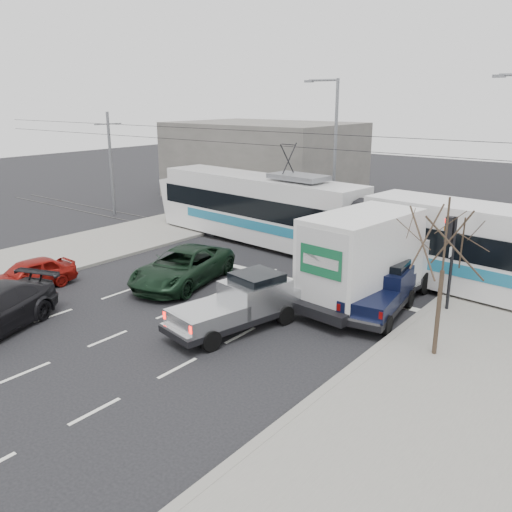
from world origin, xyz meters
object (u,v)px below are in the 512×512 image
Objects in this scene: tram at (366,228)px; navy_pickup at (381,290)px; street_lamp_far at (333,145)px; traffic_signal at (450,243)px; green_car at (183,267)px; silver_pickup at (243,302)px; bare_tree at (445,242)px; red_car at (29,275)px; box_truck at (370,258)px.

tram is 5.72× the size of navy_pickup.
street_lamp_far is at bearing 120.02° from navy_pickup.
traffic_signal reaches higher than navy_pickup.
traffic_signal is 11.10m from green_car.
green_car is (-5.05, 2.00, -0.16)m from silver_pickup.
silver_pickup is at bearing -131.27° from traffic_signal.
green_car is (-10.22, -3.88, -1.96)m from traffic_signal.
tram is 8.86m from green_car.
traffic_signal is 0.13× the size of tram.
bare_tree is 0.92× the size of silver_pickup.
traffic_signal is (-1.13, 4.00, -1.05)m from bare_tree.
bare_tree is 4.28m from traffic_signal.
red_car is at bearing -160.91° from navy_pickup.
bare_tree is 0.65× the size of box_truck.
red_car is (-15.98, -4.45, -3.12)m from bare_tree.
box_truck is 14.30m from red_car.
silver_pickup is 1.13× the size of navy_pickup.
silver_pickup is at bearing -110.04° from box_truck.
silver_pickup is 0.97× the size of green_car.
tram reaches higher than navy_pickup.
box_truck is at bearing -52.79° from street_lamp_far.
street_lamp_far is 13.49m from box_truck.
tram is 4.68m from box_truck.
traffic_signal is 3.03m from box_truck.
silver_pickup is 1.39× the size of red_car.
navy_pickup is at bearing -51.32° from tram.
street_lamp_far is at bearing 121.25° from silver_pickup.
box_truck is at bearing 141.53° from bare_tree.
navy_pickup is (3.34, 4.15, 0.02)m from silver_pickup.
navy_pickup reaches higher than green_car.
red_car is (-9.68, -2.56, -0.27)m from silver_pickup.
green_car is (-8.39, -2.15, -0.18)m from navy_pickup.
red_car is at bearing -148.02° from green_car.
box_truck is at bearing -161.36° from traffic_signal.
tram is at bearing 100.54° from silver_pickup.
street_lamp_far reaches higher than traffic_signal.
box_truck is (-3.87, 3.07, -1.95)m from bare_tree.
tram reaches higher than green_car.
traffic_signal is 17.20m from red_car.
red_car is at bearing -103.14° from street_lamp_far.
tram is at bearing 114.72° from navy_pickup.
tram is at bearing -48.17° from street_lamp_far.
green_car is at bearing -152.42° from box_truck.
silver_pickup is 5.44m from green_car.
traffic_signal is at bearing 105.76° from bare_tree.
silver_pickup is (5.49, -15.39, -4.17)m from street_lamp_far.
navy_pickup is at bearing 1.75° from green_car.
traffic_signal is at bearing 8.20° from green_car.
street_lamp_far is at bearing 133.22° from box_truck.
bare_tree reaches higher than red_car.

